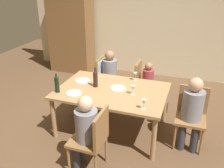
# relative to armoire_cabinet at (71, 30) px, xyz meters

# --- Properties ---
(ground_plane) EXTENTS (10.00, 10.00, 0.00)m
(ground_plane) POSITION_rel_armoire_cabinet_xyz_m (1.97, -2.34, -1.10)
(ground_plane) COLOR brown
(rear_room_partition) EXTENTS (6.40, 0.12, 2.70)m
(rear_room_partition) POSITION_rel_armoire_cabinet_xyz_m (1.97, 0.45, 0.25)
(rear_room_partition) COLOR beige
(rear_room_partition) RESTS_ON ground_plane
(armoire_cabinet) EXTENTS (1.18, 0.62, 2.18)m
(armoire_cabinet) POSITION_rel_armoire_cabinet_xyz_m (0.00, 0.00, 0.00)
(armoire_cabinet) COLOR brown
(armoire_cabinet) RESTS_ON ground_plane
(dining_table) EXTENTS (1.74, 1.19, 0.75)m
(dining_table) POSITION_rel_armoire_cabinet_xyz_m (1.97, -2.34, -0.42)
(dining_table) COLOR #A87F51
(dining_table) RESTS_ON ground_plane
(chair_right_end) EXTENTS (0.44, 0.44, 0.92)m
(chair_right_end) POSITION_rel_armoire_cabinet_xyz_m (3.22, -2.26, -0.56)
(chair_right_end) COLOR olive
(chair_right_end) RESTS_ON ground_plane
(chair_far_left) EXTENTS (0.46, 0.44, 0.92)m
(chair_far_left) POSITION_rel_armoire_cabinet_xyz_m (1.45, -1.37, -0.50)
(chair_far_left) COLOR olive
(chair_far_left) RESTS_ON ground_plane
(chair_near) EXTENTS (0.44, 0.44, 0.92)m
(chair_near) POSITION_rel_armoire_cabinet_xyz_m (2.06, -3.32, -0.56)
(chair_near) COLOR olive
(chair_near) RESTS_ON ground_plane
(chair_far_right) EXTENTS (0.44, 0.44, 0.92)m
(chair_far_right) POSITION_rel_armoire_cabinet_xyz_m (2.27, -1.37, -0.56)
(chair_far_right) COLOR olive
(chair_far_right) RESTS_ON ground_plane
(person_woman_host) EXTENTS (0.31, 0.35, 1.14)m
(person_woman_host) POSITION_rel_armoire_cabinet_xyz_m (3.22, -2.37, -0.44)
(person_woman_host) COLOR #33333D
(person_woman_host) RESTS_ON ground_plane
(person_man_bearded) EXTENTS (0.33, 0.29, 1.09)m
(person_man_bearded) POSITION_rel_armoire_cabinet_xyz_m (1.60, -1.37, -0.46)
(person_man_bearded) COLOR #33333D
(person_man_bearded) RESTS_ON ground_plane
(person_man_guest) EXTENTS (0.34, 0.29, 1.11)m
(person_man_guest) POSITION_rel_armoire_cabinet_xyz_m (1.94, -3.32, -0.45)
(person_man_guest) COLOR #33333D
(person_man_guest) RESTS_ON ground_plane
(person_child_small) EXTENTS (0.25, 0.22, 0.94)m
(person_child_small) POSITION_rel_armoire_cabinet_xyz_m (2.38, -1.37, -0.54)
(person_child_small) COLOR #33333D
(person_child_small) RESTS_ON ground_plane
(wine_bottle_tall_green) EXTENTS (0.07, 0.07, 0.33)m
(wine_bottle_tall_green) POSITION_rel_armoire_cabinet_xyz_m (1.68, -2.32, -0.20)
(wine_bottle_tall_green) COLOR black
(wine_bottle_tall_green) RESTS_ON dining_table
(wine_bottle_dark_red) EXTENTS (0.07, 0.07, 0.31)m
(wine_bottle_dark_red) POSITION_rel_armoire_cabinet_xyz_m (1.19, -2.71, -0.20)
(wine_bottle_dark_red) COLOR black
(wine_bottle_dark_red) RESTS_ON dining_table
(wine_glass_near_left) EXTENTS (0.07, 0.07, 0.15)m
(wine_glass_near_left) POSITION_rel_armoire_cabinet_xyz_m (2.23, -1.86, -0.24)
(wine_glass_near_left) COLOR silver
(wine_glass_near_left) RESTS_ON dining_table
(wine_glass_centre) EXTENTS (0.07, 0.07, 0.15)m
(wine_glass_centre) POSITION_rel_armoire_cabinet_xyz_m (2.58, -2.78, -0.24)
(wine_glass_centre) COLOR silver
(wine_glass_centre) RESTS_ON dining_table
(wine_glass_near_right) EXTENTS (0.07, 0.07, 0.15)m
(wine_glass_near_right) POSITION_rel_armoire_cabinet_xyz_m (2.33, -2.40, -0.24)
(wine_glass_near_right) COLOR silver
(wine_glass_near_right) RESTS_ON dining_table
(dinner_plate_host) EXTENTS (0.26, 0.26, 0.01)m
(dinner_plate_host) POSITION_rel_armoire_cabinet_xyz_m (1.37, -2.18, -0.34)
(dinner_plate_host) COLOR white
(dinner_plate_host) RESTS_ON dining_table
(dinner_plate_guest_left) EXTENTS (0.25, 0.25, 0.01)m
(dinner_plate_guest_left) POSITION_rel_armoire_cabinet_xyz_m (2.04, -2.27, -0.34)
(dinner_plate_guest_left) COLOR white
(dinner_plate_guest_left) RESTS_ON dining_table
(dinner_plate_guest_right) EXTENTS (0.25, 0.25, 0.01)m
(dinner_plate_guest_right) POSITION_rel_armoire_cabinet_xyz_m (1.45, -2.67, -0.34)
(dinner_plate_guest_right) COLOR silver
(dinner_plate_guest_right) RESTS_ON dining_table
(handbag) EXTENTS (0.18, 0.30, 0.22)m
(handbag) POSITION_rel_armoire_cabinet_xyz_m (2.71, -1.37, -0.99)
(handbag) COLOR brown
(handbag) RESTS_ON ground_plane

